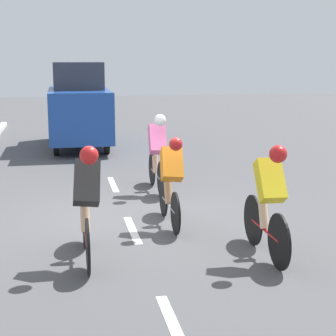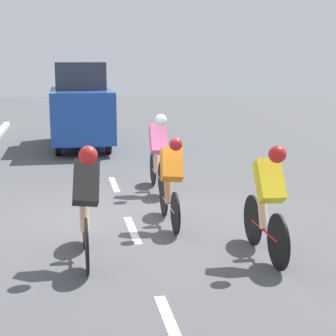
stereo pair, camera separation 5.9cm
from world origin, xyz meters
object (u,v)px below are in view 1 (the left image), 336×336
cyclist_black (87,201)px  cyclist_yellow (269,199)px  support_car (79,106)px  cyclist_orange (171,179)px  cyclist_pink (157,151)px

cyclist_black → cyclist_yellow: cyclist_black is taller
support_car → cyclist_orange: bearing=97.6°
support_car → cyclist_pink: bearing=102.2°
cyclist_black → cyclist_orange: bearing=-135.2°
cyclist_orange → cyclist_pink: cyclist_pink is taller
cyclist_pink → cyclist_yellow: bearing=101.2°
cyclist_pink → support_car: support_car is taller
cyclist_black → cyclist_yellow: (-2.33, 0.31, -0.01)m
cyclist_black → support_car: (-0.24, -9.65, 0.40)m
cyclist_orange → cyclist_pink: 2.32m
cyclist_orange → support_car: (1.11, -8.30, 0.47)m
cyclist_orange → cyclist_yellow: size_ratio=0.98×
cyclist_black → support_car: size_ratio=0.42×
cyclist_yellow → support_car: bearing=-78.2°
cyclist_yellow → cyclist_pink: bearing=-78.8°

